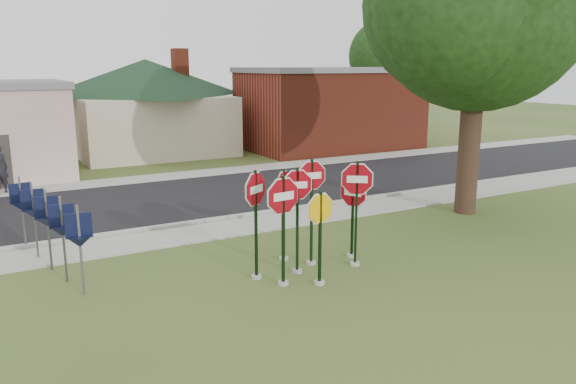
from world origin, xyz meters
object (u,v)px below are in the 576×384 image
stop_sign_center (297,207)px  stop_sign_yellow (320,228)px  oak_tree (480,0)px  stop_sign_left (283,214)px

stop_sign_center → stop_sign_yellow: 0.92m
stop_sign_center → stop_sign_yellow: bearing=-85.1°
stop_sign_center → stop_sign_yellow: (0.08, -0.87, -0.29)m
stop_sign_yellow → oak_tree: size_ratio=0.21×
stop_sign_yellow → stop_sign_left: size_ratio=0.86×
stop_sign_left → oak_tree: size_ratio=0.25×
stop_sign_center → stop_sign_left: bearing=-142.7°
stop_sign_yellow → oak_tree: 9.97m
oak_tree → stop_sign_center: bearing=-164.8°
stop_sign_center → stop_sign_left: (-0.65, -0.50, 0.02)m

